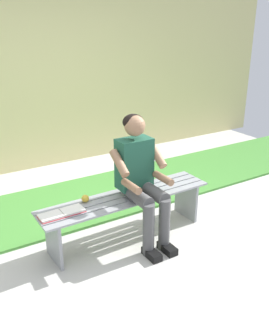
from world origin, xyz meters
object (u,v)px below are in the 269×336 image
at_px(book_open, 62,213).
at_px(apple, 85,199).
at_px(bench_near, 127,206).
at_px(person_seated, 141,175).

bearing_deg(book_open, apple, -159.79).
xyz_separation_m(apple, book_open, (0.28, 0.11, -0.03)).
xyz_separation_m(bench_near, book_open, (0.68, 0.02, 0.12)).
distance_m(bench_near, apple, 0.44).
bearing_deg(bench_near, apple, -13.48).
height_order(apple, book_open, apple).
distance_m(bench_near, book_open, 0.69).
height_order(bench_near, book_open, book_open).
height_order(person_seated, apple, person_seated).
distance_m(bench_near, person_seated, 0.37).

